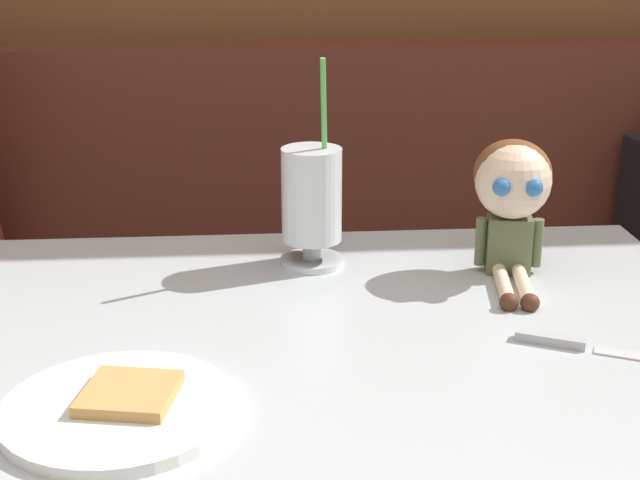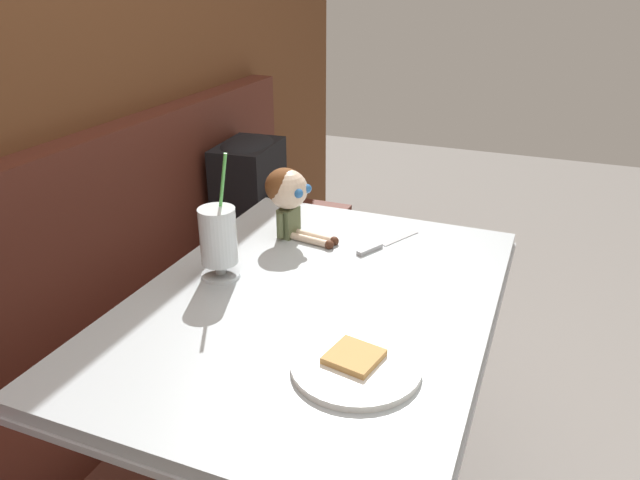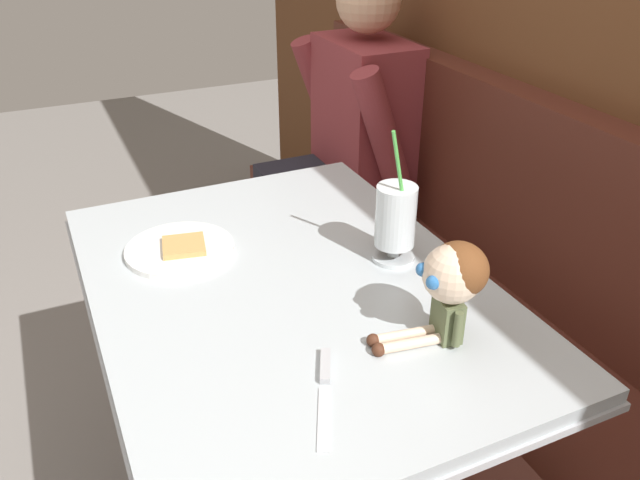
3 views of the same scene
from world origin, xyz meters
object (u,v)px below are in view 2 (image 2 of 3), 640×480
object	(u,v)px
milkshake_glass	(218,240)
butter_knife	(378,246)
toast_plate	(356,365)
backpack	(251,187)
seated_doll	(288,193)

from	to	relation	value
milkshake_glass	butter_knife	bearing A→B (deg)	-45.75
toast_plate	backpack	bearing A→B (deg)	36.83
toast_plate	milkshake_glass	xyz separation A→B (m)	(0.23, 0.43, 0.09)
toast_plate	milkshake_glass	size ratio (longest dim) A/B	0.79
toast_plate	seated_doll	distance (m)	0.65
milkshake_glass	seated_doll	world-z (taller)	milkshake_glass
seated_doll	backpack	size ratio (longest dim) A/B	0.56
milkshake_glass	backpack	world-z (taller)	milkshake_glass
seated_doll	milkshake_glass	bearing A→B (deg)	169.42
toast_plate	milkshake_glass	bearing A→B (deg)	61.75
seated_doll	toast_plate	bearing A→B (deg)	-143.93
toast_plate	seated_doll	size ratio (longest dim) A/B	1.11
butter_knife	seated_doll	size ratio (longest dim) A/B	0.97
butter_knife	backpack	bearing A→B (deg)	52.60
butter_knife	toast_plate	bearing A→B (deg)	-167.58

